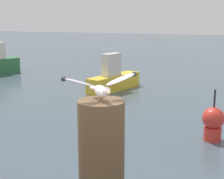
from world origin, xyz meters
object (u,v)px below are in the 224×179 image
object	(u,v)px
boat_yellow	(116,79)
channel_buoy	(213,122)
seagull	(101,87)
mooring_post	(101,163)

from	to	relation	value
boat_yellow	channel_buoy	xyz separation A→B (m)	(4.56, -4.86, 0.00)
seagull	channel_buoy	distance (m)	6.29
boat_yellow	mooring_post	bearing A→B (deg)	-69.02
mooring_post	channel_buoy	size ratio (longest dim) A/B	0.87
mooring_post	channel_buoy	xyz separation A→B (m)	(0.42, 5.94, -1.32)
seagull	boat_yellow	world-z (taller)	seagull
mooring_post	boat_yellow	size ratio (longest dim) A/B	0.34
channel_buoy	seagull	bearing A→B (deg)	-94.01
mooring_post	channel_buoy	distance (m)	6.10
channel_buoy	mooring_post	bearing A→B (deg)	-94.03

